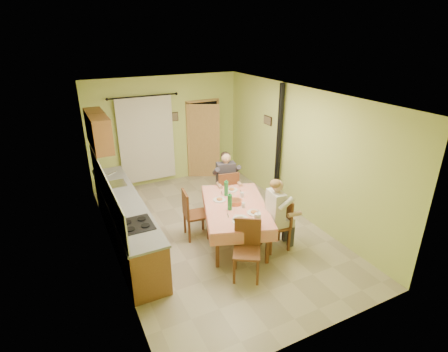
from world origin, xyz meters
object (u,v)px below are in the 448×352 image
man_right (277,206)px  chair_near (246,261)px  chair_right (276,234)px  chair_left (195,223)px  stove_flue (278,161)px  dining_table (235,222)px  chair_far (226,200)px  man_far (226,176)px

man_right → chair_near: bearing=124.2°
chair_right → chair_left: (-1.21, 1.05, -0.00)m
chair_near → man_right: bearing=-119.6°
chair_right → stove_flue: stove_flue is taller
dining_table → chair_right: (0.55, -0.60, -0.09)m
chair_left → chair_far: bearing=128.8°
dining_table → stove_flue: 2.08m
man_far → stove_flue: bearing=8.6°
stove_flue → man_right: bearing=-124.8°
chair_right → stove_flue: (1.12, 1.64, 0.73)m
dining_table → man_far: 1.24m
chair_far → man_right: bearing=-73.0°
chair_near → chair_far: bearing=-76.3°
chair_far → chair_left: size_ratio=1.02×
chair_far → man_far: size_ratio=0.74×
dining_table → man_right: 0.94m
chair_left → man_right: bearing=56.1°
man_right → dining_table: bearing=48.3°
chair_left → man_right: man_right is taller
man_far → chair_near: bearing=-98.0°
man_right → chair_right: bearing=-90.0°
dining_table → man_right: man_right is taller
chair_near → chair_left: bearing=-47.2°
dining_table → chair_left: chair_left is taller
chair_right → chair_left: same height
stove_flue → chair_near: bearing=-134.0°
chair_left → man_right: (1.19, -1.05, 0.59)m
chair_right → man_right: (-0.01, 0.00, 0.59)m
chair_near → man_far: (0.72, 2.16, 0.59)m
chair_far → stove_flue: (1.33, -0.03, 0.73)m
chair_near → man_right: size_ratio=0.72×
dining_table → chair_far: size_ratio=2.16×
chair_far → man_right: size_ratio=0.74×
man_far → chair_left: bearing=-137.5°
chair_near → chair_left: same height
chair_near → chair_right: 1.04m
chair_right → chair_far: bearing=13.1°
chair_far → stove_flue: stove_flue is taller
dining_table → stove_flue: (1.68, 1.04, 0.65)m
chair_right → stove_flue: bearing=-28.4°
chair_near → stove_flue: stove_flue is taller
chair_near → stove_flue: (2.05, 2.12, 0.73)m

